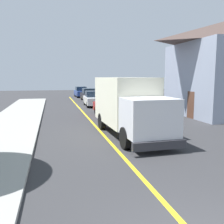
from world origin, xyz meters
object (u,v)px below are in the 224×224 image
at_px(parked_car_furthest, 81,92).
at_px(box_truck, 129,104).
at_px(parked_car_far, 89,95).
at_px(parked_car_near, 109,106).
at_px(parked_van_across, 154,108).
at_px(parked_car_mid, 93,99).

bearing_deg(parked_car_furthest, box_truck, -90.99).
bearing_deg(box_truck, parked_car_far, 87.72).
xyz_separation_m(parked_car_near, parked_van_across, (3.34, -1.78, 0.00)).
relative_size(parked_car_mid, parked_car_furthest, 0.99).
relative_size(parked_car_mid, parked_car_far, 0.99).
distance_m(parked_car_near, parked_car_mid, 7.31).
distance_m(box_truck, parked_car_mid, 14.60).
xyz_separation_m(box_truck, parked_car_mid, (0.35, 14.56, -0.97)).
bearing_deg(parked_car_far, box_truck, -92.28).
bearing_deg(parked_car_near, box_truck, -93.89).
xyz_separation_m(parked_car_mid, parked_van_across, (3.48, -9.09, 0.00)).
xyz_separation_m(parked_car_far, parked_van_across, (2.99, -15.71, 0.00)).
relative_size(box_truck, parked_car_far, 1.63).
bearing_deg(parked_car_mid, parked_car_near, -88.89).
bearing_deg(parked_car_furthest, parked_car_mid, -90.56).
xyz_separation_m(box_truck, parked_van_across, (3.84, 5.47, -0.97)).
relative_size(parked_car_far, parked_car_furthest, 1.00).
relative_size(parked_car_near, parked_car_mid, 1.01).
distance_m(parked_car_far, parked_van_across, 15.99).
relative_size(parked_car_near, parked_car_far, 1.00).
height_order(parked_car_near, parked_car_far, same).
height_order(box_truck, parked_van_across, box_truck).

